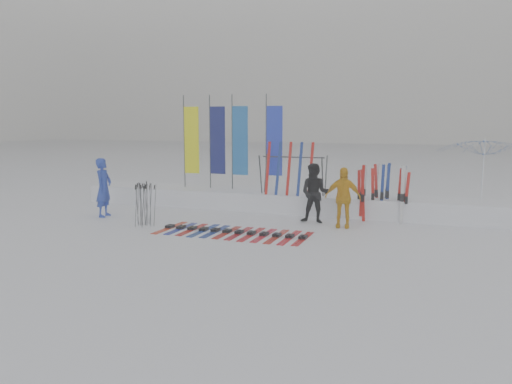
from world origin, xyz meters
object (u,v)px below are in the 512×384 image
at_px(person_yellow, 343,197).
at_px(ski_rack, 293,170).
at_px(person_blue, 104,188).
at_px(tent_canopy, 483,178).
at_px(ski_row, 233,232).
at_px(person_black, 315,193).

distance_m(person_yellow, ski_rack, 2.55).
height_order(person_blue, ski_rack, ski_rack).
relative_size(person_yellow, ski_rack, 0.81).
bearing_deg(tent_canopy, ski_row, -144.72).
distance_m(person_blue, ski_row, 4.76).
bearing_deg(person_blue, person_yellow, -90.98).
xyz_separation_m(person_black, ski_rack, (-1.02, 1.27, 0.53)).
bearing_deg(person_yellow, tent_canopy, 28.55).
relative_size(person_black, tent_canopy, 0.62).
height_order(ski_row, ski_rack, ski_rack).
relative_size(person_yellow, ski_row, 0.42).
bearing_deg(ski_row, tent_canopy, 35.28).
bearing_deg(person_yellow, ski_rack, 132.22).
distance_m(tent_canopy, ski_rack, 5.64).
height_order(person_yellow, ski_row, person_yellow).
relative_size(ski_row, ski_rack, 1.92).
xyz_separation_m(person_yellow, ski_row, (-2.51, -1.74, -0.79)).
bearing_deg(person_yellow, person_blue, -179.52).
bearing_deg(person_blue, ski_rack, -72.46).
bearing_deg(ski_rack, person_yellow, -40.70).
distance_m(person_blue, person_black, 6.39).
height_order(person_blue, person_black, person_blue).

